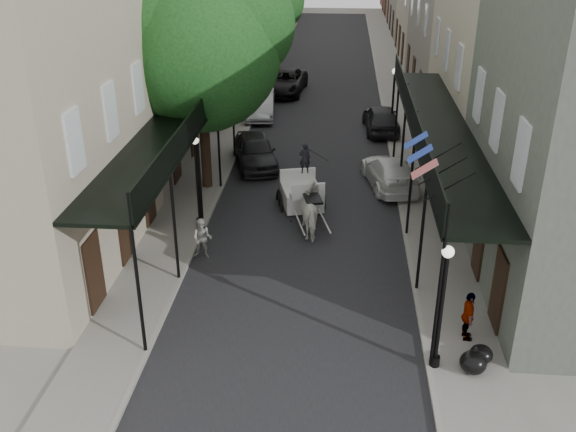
% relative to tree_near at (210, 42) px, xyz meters
% --- Properties ---
extents(ground, '(140.00, 140.00, 0.00)m').
position_rel_tree_near_xyz_m(ground, '(4.20, -10.18, -6.49)').
color(ground, gray).
rests_on(ground, ground).
extents(road, '(8.00, 90.00, 0.01)m').
position_rel_tree_near_xyz_m(road, '(4.20, 9.82, -6.48)').
color(road, black).
rests_on(road, ground).
extents(sidewalk_left, '(2.20, 90.00, 0.12)m').
position_rel_tree_near_xyz_m(sidewalk_left, '(-0.80, 9.82, -6.43)').
color(sidewalk_left, gray).
rests_on(sidewalk_left, ground).
extents(sidewalk_right, '(2.20, 90.00, 0.12)m').
position_rel_tree_near_xyz_m(sidewalk_right, '(9.20, 9.82, -6.43)').
color(sidewalk_right, gray).
rests_on(sidewalk_right, ground).
extents(building_row_left, '(5.00, 80.00, 10.50)m').
position_rel_tree_near_xyz_m(building_row_left, '(-4.40, 19.82, -1.24)').
color(building_row_left, '#A89D86').
rests_on(building_row_left, ground).
extents(building_row_right, '(5.00, 80.00, 10.50)m').
position_rel_tree_near_xyz_m(building_row_right, '(12.80, 19.82, -1.24)').
color(building_row_right, gray).
rests_on(building_row_right, ground).
extents(gallery_left, '(2.20, 18.05, 4.88)m').
position_rel_tree_near_xyz_m(gallery_left, '(-0.59, -3.20, -2.44)').
color(gallery_left, black).
rests_on(gallery_left, sidewalk_left).
extents(gallery_right, '(2.20, 18.05, 4.88)m').
position_rel_tree_near_xyz_m(gallery_right, '(8.99, -3.20, -2.44)').
color(gallery_right, black).
rests_on(gallery_right, sidewalk_right).
extents(tree_near, '(7.31, 6.80, 9.63)m').
position_rel_tree_near_xyz_m(tree_near, '(0.00, 0.00, 0.00)').
color(tree_near, '#382619').
rests_on(tree_near, sidewalk_left).
extents(tree_far, '(6.45, 6.00, 8.61)m').
position_rel_tree_near_xyz_m(tree_far, '(-0.05, 14.00, -0.65)').
color(tree_far, '#382619').
rests_on(tree_far, sidewalk_left).
extents(lamppost_right_near, '(0.32, 0.32, 3.71)m').
position_rel_tree_near_xyz_m(lamppost_right_near, '(8.30, -12.18, -4.44)').
color(lamppost_right_near, black).
rests_on(lamppost_right_near, sidewalk_right).
extents(lamppost_left, '(0.32, 0.32, 3.71)m').
position_rel_tree_near_xyz_m(lamppost_left, '(0.10, -4.18, -4.44)').
color(lamppost_left, black).
rests_on(lamppost_left, sidewalk_left).
extents(lamppost_right_far, '(0.32, 0.32, 3.71)m').
position_rel_tree_near_xyz_m(lamppost_right_far, '(8.30, 7.82, -4.44)').
color(lamppost_right_far, black).
rests_on(lamppost_right_far, sidewalk_right).
extents(horse, '(1.50, 2.35, 1.83)m').
position_rel_tree_near_xyz_m(horse, '(4.57, -4.18, -5.57)').
color(horse, silver).
rests_on(horse, ground).
extents(carriage, '(2.29, 2.99, 3.06)m').
position_rel_tree_near_xyz_m(carriage, '(3.86, -1.41, -5.30)').
color(carriage, black).
rests_on(carriage, ground).
extents(pedestrian_walking, '(0.77, 0.61, 1.52)m').
position_rel_tree_near_xyz_m(pedestrian_walking, '(0.70, -6.50, -5.73)').
color(pedestrian_walking, '#9E9F96').
rests_on(pedestrian_walking, ground).
extents(pedestrian_sidewalk_left, '(1.30, 0.77, 1.98)m').
position_rel_tree_near_xyz_m(pedestrian_sidewalk_left, '(-1.35, 7.96, -5.38)').
color(pedestrian_sidewalk_left, gray).
rests_on(pedestrian_sidewalk_left, sidewalk_left).
extents(pedestrian_sidewalk_right, '(0.39, 0.91, 1.54)m').
position_rel_tree_near_xyz_m(pedestrian_sidewalk_right, '(9.35, -10.86, -5.60)').
color(pedestrian_sidewalk_right, gray).
rests_on(pedestrian_sidewalk_right, sidewalk_right).
extents(car_left_near, '(2.93, 4.88, 1.56)m').
position_rel_tree_near_xyz_m(car_left_near, '(1.39, 2.83, -5.71)').
color(car_left_near, black).
rests_on(car_left_near, ground).
extents(car_left_mid, '(2.08, 4.88, 1.57)m').
position_rel_tree_near_xyz_m(car_left_mid, '(0.60, 11.13, -5.71)').
color(car_left_mid, '#A1A2A7').
rests_on(car_left_mid, ground).
extents(car_left_far, '(3.04, 5.78, 1.55)m').
position_rel_tree_near_xyz_m(car_left_far, '(1.60, 16.82, -5.71)').
color(car_left_far, black).
rests_on(car_left_far, ground).
extents(car_right_near, '(2.78, 4.98, 1.36)m').
position_rel_tree_near_xyz_m(car_right_near, '(7.80, 0.75, -5.81)').
color(car_right_near, silver).
rests_on(car_right_near, ground).
extents(car_right_far, '(2.13, 4.65, 1.54)m').
position_rel_tree_near_xyz_m(car_right_far, '(7.80, 8.82, -5.72)').
color(car_right_far, black).
rests_on(car_right_far, ground).
extents(trash_bags, '(0.99, 1.14, 0.62)m').
position_rel_tree_near_xyz_m(trash_bags, '(9.39, -12.20, -6.08)').
color(trash_bags, black).
rests_on(trash_bags, sidewalk_right).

